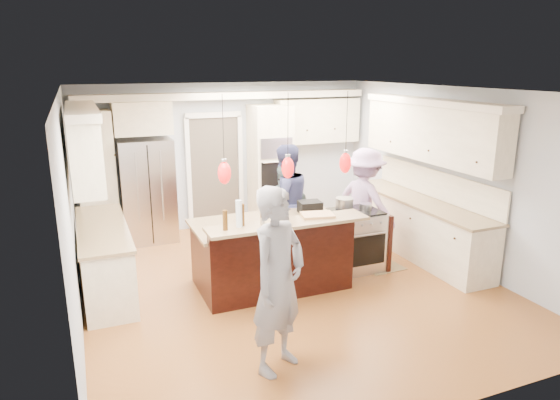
# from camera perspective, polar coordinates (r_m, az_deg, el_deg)

# --- Properties ---
(ground_plane) EXTENTS (6.00, 6.00, 0.00)m
(ground_plane) POSITION_cam_1_polar(r_m,az_deg,el_deg) (7.19, 1.07, -9.56)
(ground_plane) COLOR #A8692E
(ground_plane) RESTS_ON ground
(room_shell) EXTENTS (5.54, 6.04, 2.72)m
(room_shell) POSITION_cam_1_polar(r_m,az_deg,el_deg) (6.64, 1.15, 4.84)
(room_shell) COLOR #B2BCC6
(room_shell) RESTS_ON ground
(refrigerator) EXTENTS (0.90, 0.70, 1.80)m
(refrigerator) POSITION_cam_1_polar(r_m,az_deg,el_deg) (8.95, -14.92, 1.03)
(refrigerator) COLOR #B7B7BC
(refrigerator) RESTS_ON ground
(oven_column) EXTENTS (0.72, 0.69, 2.30)m
(oven_column) POSITION_cam_1_polar(r_m,az_deg,el_deg) (9.47, -1.12, 3.87)
(oven_column) COLOR #F8EDC9
(oven_column) RESTS_ON ground
(back_upper_cabinets) EXTENTS (5.30, 0.61, 2.54)m
(back_upper_cabinets) POSITION_cam_1_polar(r_m,az_deg,el_deg) (9.05, -10.28, 6.43)
(back_upper_cabinets) COLOR #F8EDC9
(back_upper_cabinets) RESTS_ON ground
(right_counter_run) EXTENTS (0.64, 3.10, 2.51)m
(right_counter_run) POSITION_cam_1_polar(r_m,az_deg,el_deg) (8.30, 15.96, 0.97)
(right_counter_run) COLOR #F8EDC9
(right_counter_run) RESTS_ON ground
(left_cabinets) EXTENTS (0.64, 2.30, 2.51)m
(left_cabinets) POSITION_cam_1_polar(r_m,az_deg,el_deg) (7.07, -20.14, -1.83)
(left_cabinets) COLOR #F8EDC9
(left_cabinets) RESTS_ON ground
(kitchen_island) EXTENTS (2.10, 1.46, 1.12)m
(kitchen_island) POSITION_cam_1_polar(r_m,az_deg,el_deg) (6.98, -1.01, -6.02)
(kitchen_island) COLOR black
(kitchen_island) RESTS_ON ground
(island_range) EXTENTS (0.82, 0.71, 0.92)m
(island_range) POSITION_cam_1_polar(r_m,az_deg,el_deg) (7.64, 8.69, -4.52)
(island_range) COLOR #B7B7BC
(island_range) RESTS_ON ground
(pendant_lights) EXTENTS (1.75, 0.15, 1.03)m
(pendant_lights) POSITION_cam_1_polar(r_m,az_deg,el_deg) (6.08, 0.90, 3.74)
(pendant_lights) COLOR black
(pendant_lights) RESTS_ON ground
(person_bar_end) EXTENTS (0.83, 0.75, 1.91)m
(person_bar_end) POSITION_cam_1_polar(r_m,az_deg,el_deg) (4.97, -0.20, -9.25)
(person_bar_end) COLOR gray
(person_bar_end) RESTS_ON ground
(person_far_left) EXTENTS (1.00, 0.83, 1.85)m
(person_far_left) POSITION_cam_1_polar(r_m,az_deg,el_deg) (7.79, 0.53, -0.34)
(person_far_left) COLOR navy
(person_far_left) RESTS_ON ground
(person_far_right) EXTENTS (0.92, 0.43, 1.53)m
(person_far_right) POSITION_cam_1_polar(r_m,az_deg,el_deg) (7.81, 0.59, -1.51)
(person_far_right) COLOR #4A6268
(person_far_right) RESTS_ON ground
(person_range_side) EXTENTS (1.01, 1.28, 1.74)m
(person_range_side) POSITION_cam_1_polar(r_m,az_deg,el_deg) (8.15, 9.63, -0.23)
(person_range_side) COLOR #B38FC1
(person_range_side) RESTS_ON ground
(floor_rug) EXTENTS (0.63, 0.89, 0.01)m
(floor_rug) POSITION_cam_1_polar(r_m,az_deg,el_deg) (8.04, 10.80, -7.04)
(floor_rug) COLOR olive
(floor_rug) RESTS_ON ground
(water_bottle) EXTENTS (0.10, 0.10, 0.33)m
(water_bottle) POSITION_cam_1_polar(r_m,az_deg,el_deg) (6.00, -4.71, -1.57)
(water_bottle) COLOR silver
(water_bottle) RESTS_ON kitchen_island
(beer_bottle_a) EXTENTS (0.07, 0.07, 0.24)m
(beer_bottle_a) POSITION_cam_1_polar(r_m,az_deg,el_deg) (5.92, -6.29, -2.31)
(beer_bottle_a) COLOR #40260B
(beer_bottle_a) RESTS_ON kitchen_island
(beer_bottle_b) EXTENTS (0.07, 0.07, 0.24)m
(beer_bottle_b) POSITION_cam_1_polar(r_m,az_deg,el_deg) (6.09, -1.99, -1.75)
(beer_bottle_b) COLOR #40260B
(beer_bottle_b) RESTS_ON kitchen_island
(beer_bottle_c) EXTENTS (0.09, 0.09, 0.27)m
(beer_bottle_c) POSITION_cam_1_polar(r_m,az_deg,el_deg) (6.06, -4.39, -1.70)
(beer_bottle_c) COLOR #40260B
(beer_bottle_c) RESTS_ON kitchen_island
(drink_can) EXTENTS (0.07, 0.07, 0.11)m
(drink_can) POSITION_cam_1_polar(r_m,az_deg,el_deg) (6.04, -1.94, -2.55)
(drink_can) COLOR #B7B7BC
(drink_can) RESTS_ON kitchen_island
(cutting_board) EXTENTS (0.46, 0.37, 0.03)m
(cutting_board) POSITION_cam_1_polar(r_m,az_deg,el_deg) (6.47, 4.30, -1.71)
(cutting_board) COLOR tan
(cutting_board) RESTS_ON kitchen_island
(pot_large) EXTENTS (0.27, 0.27, 0.16)m
(pot_large) POSITION_cam_1_polar(r_m,az_deg,el_deg) (7.57, 7.38, -0.34)
(pot_large) COLOR #B7B7BC
(pot_large) RESTS_ON island_range
(pot_small) EXTENTS (0.18, 0.18, 0.09)m
(pot_small) POSITION_cam_1_polar(r_m,az_deg,el_deg) (7.57, 9.74, -0.71)
(pot_small) COLOR #B7B7BC
(pot_small) RESTS_ON island_range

